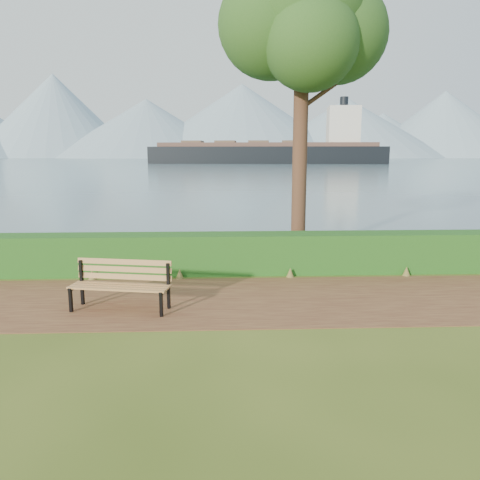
{
  "coord_description": "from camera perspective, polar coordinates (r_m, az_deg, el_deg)",
  "views": [
    {
      "loc": [
        -0.12,
        -9.01,
        2.98
      ],
      "look_at": [
        0.33,
        1.2,
        1.1
      ],
      "focal_mm": 35.0,
      "sensor_mm": 36.0,
      "label": 1
    }
  ],
  "objects": [
    {
      "name": "ground",
      "position": [
        9.49,
        -1.67,
        -7.88
      ],
      "size": [
        140.0,
        140.0,
        0.0
      ],
      "primitive_type": "plane",
      "color": "#3B4F16",
      "rests_on": "ground"
    },
    {
      "name": "path",
      "position": [
        9.77,
        -1.7,
        -7.3
      ],
      "size": [
        40.0,
        3.4,
        0.01
      ],
      "primitive_type": "cube",
      "color": "#562A1D",
      "rests_on": "ground"
    },
    {
      "name": "hedge",
      "position": [
        11.87,
        -1.88,
        -1.64
      ],
      "size": [
        32.0,
        0.85,
        1.0
      ],
      "primitive_type": "cube",
      "color": "#134514",
      "rests_on": "ground"
    },
    {
      "name": "water",
      "position": [
        269.02,
        -2.55,
        9.77
      ],
      "size": [
        700.0,
        510.0,
        0.0
      ],
      "primitive_type": "cube",
      "color": "#435D6C",
      "rests_on": "ground"
    },
    {
      "name": "mountains",
      "position": [
        415.89,
        -3.89,
        13.8
      ],
      "size": [
        585.0,
        190.0,
        70.0
      ],
      "color": "#7993A2",
      "rests_on": "ground"
    },
    {
      "name": "bench",
      "position": [
        9.36,
        -14.25,
        -4.93
      ],
      "size": [
        1.98,
        0.92,
        0.96
      ],
      "rotation": [
        0.0,
        0.0,
        -0.19
      ],
      "color": "black",
      "rests_on": "ground"
    },
    {
      "name": "tree",
      "position": [
        14.09,
        7.63,
        25.35
      ],
      "size": [
        4.64,
        3.89,
        8.92
      ],
      "rotation": [
        0.0,
        0.0,
        -0.3
      ],
      "color": "#392017",
      "rests_on": "ground"
    },
    {
      "name": "cargo_ship",
      "position": [
        151.21,
        4.29,
        10.53
      ],
      "size": [
        74.89,
        20.14,
        22.48
      ],
      "rotation": [
        0.0,
        0.0,
        -0.12
      ],
      "color": "black",
      "rests_on": "ground"
    }
  ]
}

